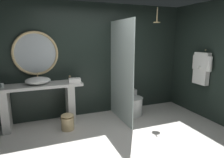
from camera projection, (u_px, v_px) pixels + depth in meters
name	position (u px, v px, depth m)	size (l,w,h in m)	color
ground_plane	(127.00, 152.00, 3.23)	(5.76, 5.76, 0.00)	silver
back_wall_panel	(93.00, 60.00, 4.69)	(4.80, 0.10, 2.60)	#1E2823
side_wall_right	(207.00, 61.00, 4.49)	(0.10, 2.47, 2.60)	#1E2823
vanity_counter	(39.00, 100.00, 4.10)	(1.76, 0.51, 0.89)	silver
vessel_sink	(38.00, 81.00, 4.03)	(0.50, 0.41, 0.20)	white
tumbler_cup	(2.00, 85.00, 3.77)	(0.07, 0.07, 0.09)	silver
soap_dispenser	(70.00, 79.00, 4.23)	(0.06, 0.06, 0.14)	#3D3323
round_wall_mirror	(36.00, 53.00, 4.12)	(0.92, 0.05, 0.92)	#D6B77F
shower_glass_panel	(121.00, 72.00, 4.30)	(0.02, 1.19, 2.19)	silver
rain_shower_head	(157.00, 20.00, 4.52)	(0.16, 0.16, 0.35)	#D6B77F
hanging_bathrobe	(201.00, 67.00, 4.47)	(0.20, 0.53, 0.79)	#D6B77F
toilet	(132.00, 104.00, 4.79)	(0.44, 0.61, 0.55)	white
waste_bin	(68.00, 122.00, 3.99)	(0.26, 0.26, 0.34)	#D6B77F
folded_hand_towel	(75.00, 81.00, 4.14)	(0.24, 0.17, 0.10)	white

